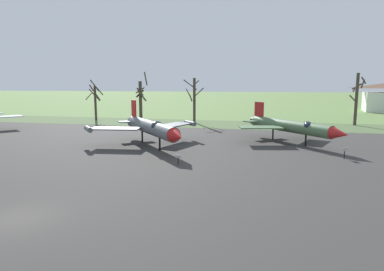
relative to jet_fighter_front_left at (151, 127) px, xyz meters
name	(u,v)px	position (x,y,z in m)	size (l,w,h in m)	color
ground_plane	(15,220)	(0.49, -20.99, -2.17)	(600.00, 600.00, 0.00)	#607F42
asphalt_apron	(129,160)	(0.49, -6.96, -2.15)	(85.23, 46.75, 0.05)	#383533
grass_verge_strip	(199,124)	(0.49, 22.41, -2.14)	(145.23, 12.00, 0.06)	#4E643A
jet_fighter_front_left	(151,127)	(0.00, 0.00, 0.00)	(13.28, 13.82, 4.93)	#565B60
info_placard_front_left	(178,159)	(5.36, -7.70, -1.58)	(0.63, 0.32, 0.93)	black
jet_fighter_front_right	(291,126)	(15.19, 5.72, -0.12)	(11.65, 12.46, 4.59)	#4C6B47
info_placard_front_right	(345,152)	(19.67, -1.83, -1.48)	(0.48, 0.28, 1.12)	black
bare_tree_far_left	(95,100)	(-19.71, 22.92, 1.85)	(2.81, 2.76, 7.74)	#42382D
bare_tree_left_of_center	(141,99)	(-11.24, 24.77, 2.01)	(2.56, 2.64, 9.17)	#42382D
bare_tree_center	(194,99)	(-0.65, 23.56, 2.14)	(3.47, 3.50, 8.00)	#42382D
bare_tree_right_of_center	(357,97)	(26.54, 26.39, 2.58)	(2.51, 2.26, 8.74)	#42382D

